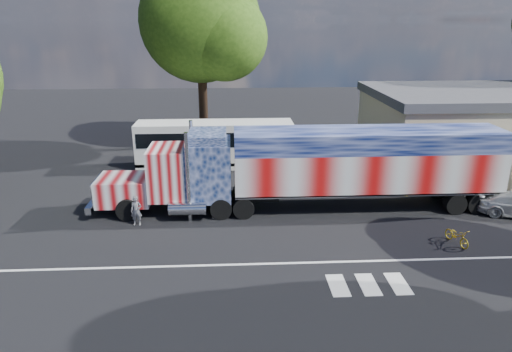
{
  "coord_description": "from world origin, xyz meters",
  "views": [
    {
      "loc": [
        -1.21,
        -20.06,
        9.83
      ],
      "look_at": [
        0.0,
        3.0,
        1.9
      ],
      "focal_mm": 32.0,
      "sensor_mm": 36.0,
      "label": 1
    }
  ],
  "objects_px": {
    "coach_bus": "(215,143)",
    "woman": "(136,211)",
    "semi_truck": "(317,166)",
    "bicycle": "(457,236)",
    "tree_n_mid": "(202,22)"
  },
  "relations": [
    {
      "from": "bicycle",
      "to": "tree_n_mid",
      "type": "distance_m",
      "value": 23.64
    },
    {
      "from": "semi_truck",
      "to": "bicycle",
      "type": "xyz_separation_m",
      "value": [
        5.76,
        -4.61,
        -2.01
      ]
    },
    {
      "from": "coach_bus",
      "to": "woman",
      "type": "bearing_deg",
      "value": -110.61
    },
    {
      "from": "semi_truck",
      "to": "coach_bus",
      "type": "height_order",
      "value": "semi_truck"
    },
    {
      "from": "coach_bus",
      "to": "woman",
      "type": "relative_size",
      "value": 7.06
    },
    {
      "from": "coach_bus",
      "to": "tree_n_mid",
      "type": "relative_size",
      "value": 0.76
    },
    {
      "from": "semi_truck",
      "to": "coach_bus",
      "type": "xyz_separation_m",
      "value": [
        -5.74,
        7.96,
        -0.78
      ]
    },
    {
      "from": "coach_bus",
      "to": "bicycle",
      "type": "distance_m",
      "value": 17.08
    },
    {
      "from": "coach_bus",
      "to": "woman",
      "type": "xyz_separation_m",
      "value": [
        -3.64,
        -9.69,
        -0.87
      ]
    },
    {
      "from": "woman",
      "to": "bicycle",
      "type": "bearing_deg",
      "value": -7.94
    },
    {
      "from": "bicycle",
      "to": "coach_bus",
      "type": "bearing_deg",
      "value": 117.87
    },
    {
      "from": "semi_truck",
      "to": "bicycle",
      "type": "distance_m",
      "value": 7.65
    },
    {
      "from": "woman",
      "to": "bicycle",
      "type": "relative_size",
      "value": 1.0
    },
    {
      "from": "woman",
      "to": "tree_n_mid",
      "type": "xyz_separation_m",
      "value": [
        2.74,
        15.0,
        8.89
      ]
    },
    {
      "from": "tree_n_mid",
      "to": "semi_truck",
      "type": "bearing_deg",
      "value": -63.42
    }
  ]
}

